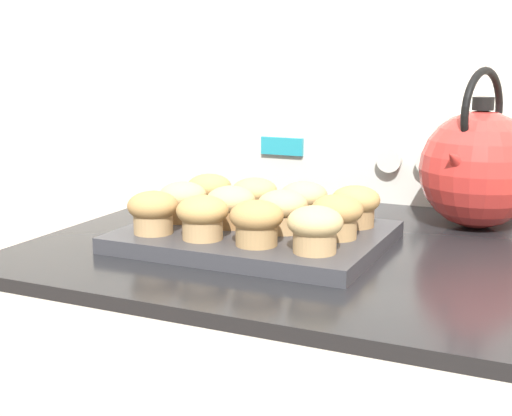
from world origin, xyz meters
TOP-DOWN VIEW (x-y plane):
  - wall_back at (0.00, 0.74)m, footprint 8.00×0.05m
  - control_panel at (0.00, 0.69)m, footprint 0.71×0.07m
  - muffin_pan at (-0.05, 0.30)m, footprint 0.36×0.28m
  - muffin_r0_c0 at (-0.17, 0.22)m, footprint 0.07×0.07m
  - muffin_r0_c1 at (-0.09, 0.22)m, footprint 0.07×0.07m
  - muffin_r0_c2 at (-0.01, 0.22)m, footprint 0.07×0.07m
  - muffin_r0_c3 at (0.07, 0.22)m, footprint 0.07×0.07m
  - muffin_r1_c0 at (-0.17, 0.30)m, footprint 0.07×0.07m
  - muffin_r1_c1 at (-0.09, 0.30)m, footprint 0.07×0.07m
  - muffin_r1_c2 at (-0.01, 0.30)m, footprint 0.07×0.07m
  - muffin_r1_c3 at (0.07, 0.30)m, footprint 0.07×0.07m
  - muffin_r2_c0 at (-0.17, 0.38)m, footprint 0.07×0.07m
  - muffin_r2_c1 at (-0.09, 0.38)m, footprint 0.07×0.07m
  - muffin_r2_c2 at (-0.01, 0.38)m, footprint 0.07×0.07m
  - muffin_r2_c3 at (0.08, 0.38)m, footprint 0.07×0.07m
  - tea_kettle at (0.22, 0.54)m, footprint 0.18×0.21m

SIDE VIEW (x-z plane):
  - muffin_pan at x=-0.05m, z-range 0.90..0.92m
  - muffin_r0_c0 at x=-0.17m, z-range 0.93..0.99m
  - muffin_r0_c1 at x=-0.09m, z-range 0.93..0.99m
  - muffin_r0_c2 at x=-0.01m, z-range 0.93..0.99m
  - muffin_r0_c3 at x=0.07m, z-range 0.93..0.99m
  - muffin_r1_c0 at x=-0.17m, z-range 0.93..0.99m
  - muffin_r1_c1 at x=-0.09m, z-range 0.93..0.99m
  - muffin_r1_c2 at x=-0.01m, z-range 0.93..0.99m
  - muffin_r1_c3 at x=0.07m, z-range 0.93..0.99m
  - muffin_r2_c0 at x=-0.17m, z-range 0.93..0.99m
  - muffin_r2_c1 at x=-0.09m, z-range 0.93..0.99m
  - muffin_r2_c2 at x=-0.01m, z-range 0.93..0.99m
  - muffin_r2_c3 at x=0.08m, z-range 0.93..0.99m
  - control_panel at x=0.00m, z-range 0.90..1.07m
  - tea_kettle at x=0.22m, z-range 0.87..1.12m
  - wall_back at x=0.00m, z-range 0.00..2.40m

